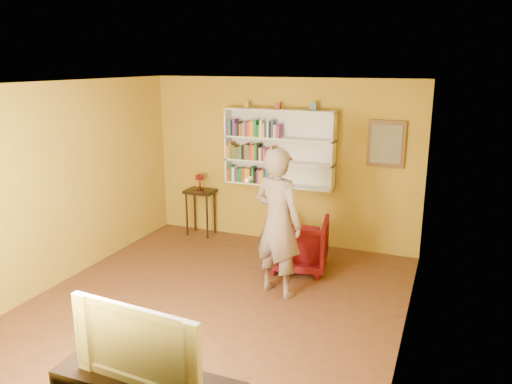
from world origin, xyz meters
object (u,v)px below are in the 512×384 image
console_table (200,198)px  armchair (298,243)px  ruby_lustre (200,179)px  television (145,340)px  person (278,223)px  bookshelf (280,148)px

console_table → armchair: 2.18m
ruby_lustre → television: 4.90m
armchair → person: size_ratio=0.44×
television → ruby_lustre: bearing=117.0°
person → bookshelf: bearing=-52.7°
bookshelf → armchair: bearing=-57.1°
ruby_lustre → armchair: bearing=-21.7°
ruby_lustre → television: size_ratio=0.24×
armchair → television: size_ratio=0.74×
ruby_lustre → armchair: ruby_lustre is taller
bookshelf → console_table: bearing=-173.5°
console_table → ruby_lustre: bearing=-69.4°
ruby_lustre → bookshelf: bearing=6.5°
person → console_table: bearing=-21.0°
console_table → person: size_ratio=0.42×
console_table → person: 2.62m
person → television: person is taller
armchair → person: bearing=80.1°
armchair → television: 3.73m
console_table → person: (2.00, -1.66, 0.30)m
console_table → ruby_lustre: ruby_lustre is taller
console_table → television: 4.90m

